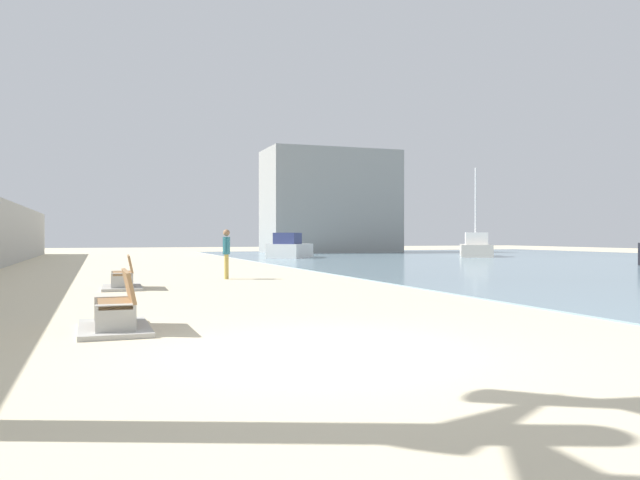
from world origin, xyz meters
The scene contains 8 objects.
ground_plane centered at (0.00, 18.00, 0.00)m, with size 120.00×120.00×0.00m, color beige.
water_bay centered at (24.00, 18.00, 0.02)m, with size 36.00×68.00×0.04m, color #7A99A8.
bench_near centered at (-2.47, 2.84, 0.23)m, with size 1.13×2.11×0.98m.
bench_far centered at (-2.07, 11.24, 0.23)m, with size 1.16×2.13×0.98m.
person_walking centered at (1.56, 14.30, 1.05)m, with size 0.30×0.49×1.78m.
boat_outer centered at (23.24, 31.47, 0.70)m, with size 4.58×5.67×6.53m.
boat_distant centered at (9.69, 33.57, 0.69)m, with size 4.14×4.71×1.72m.
harbor_building centered at (17.30, 46.00, 4.67)m, with size 12.00×6.00×9.33m, color gray.
Camera 1 is at (-2.72, -7.92, 1.54)m, focal length 35.22 mm.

